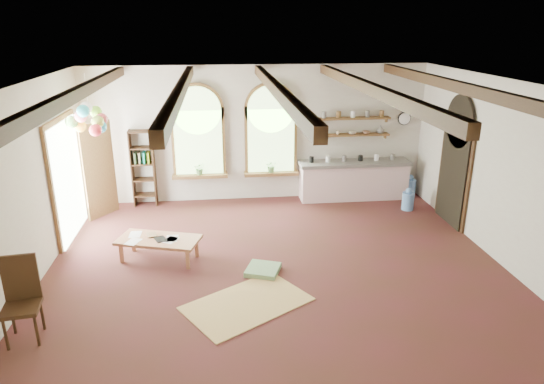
{
  "coord_description": "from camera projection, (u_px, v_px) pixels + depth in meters",
  "views": [
    {
      "loc": [
        -0.95,
        -7.73,
        4.1
      ],
      "look_at": [
        0.0,
        0.6,
        1.15
      ],
      "focal_mm": 32.0,
      "sensor_mm": 36.0,
      "label": 1
    }
  ],
  "objects": [
    {
      "name": "water_jug_b",
      "position": [
        408.0,
        200.0,
        11.15
      ],
      "size": [
        0.27,
        0.27,
        0.53
      ],
      "color": "#6091CF",
      "rests_on": "floor"
    },
    {
      "name": "balloon_cluster",
      "position": [
        89.0,
        119.0,
        9.37
      ],
      "size": [
        0.75,
        0.87,
        1.15
      ],
      "color": "white",
      "rests_on": "floor"
    },
    {
      "name": "ceiling_beams",
      "position": [
        276.0,
        89.0,
        7.68
      ],
      "size": [
        6.2,
        6.8,
        0.18
      ],
      "primitive_type": null,
      "color": "#3B2412",
      "rests_on": "ceiling"
    },
    {
      "name": "potted_plant_left",
      "position": [
        200.0,
        168.0,
        11.39
      ],
      "size": [
        0.27,
        0.23,
        0.3
      ],
      "primitive_type": "imported",
      "color": "#598C4C",
      "rests_on": "window_left"
    },
    {
      "name": "tablet",
      "position": [
        160.0,
        239.0,
        8.69
      ],
      "size": [
        0.27,
        0.31,
        0.01
      ],
      "primitive_type": "cube",
      "rotation": [
        0.0,
        0.0,
        0.41
      ],
      "color": "black",
      "rests_on": "coffee_table"
    },
    {
      "name": "floor",
      "position": [
        276.0,
        263.0,
        8.71
      ],
      "size": [
        8.0,
        8.0,
        0.0
      ],
      "primitive_type": "plane",
      "color": "#532223",
      "rests_on": "ground"
    },
    {
      "name": "table_book",
      "position": [
        147.0,
        236.0,
        8.82
      ],
      "size": [
        0.22,
        0.28,
        0.02
      ],
      "primitive_type": "imported",
      "rotation": [
        0.0,
        0.0,
        0.26
      ],
      "color": "olive",
      "rests_on": "coffee_table"
    },
    {
      "name": "floor_mat",
      "position": [
        247.0,
        303.0,
        7.45
      ],
      "size": [
        2.15,
        1.93,
        0.02
      ],
      "primitive_type": "cube",
      "rotation": [
        0.0,
        0.0,
        0.56
      ],
      "color": "tan",
      "rests_on": "floor"
    },
    {
      "name": "shelf_cup_b",
      "position": [
        338.0,
        132.0,
        11.55
      ],
      "size": [
        0.1,
        0.1,
        0.09
      ],
      "primitive_type": "imported",
      "color": "beige",
      "rests_on": "wall_shelf_lower"
    },
    {
      "name": "window_left",
      "position": [
        198.0,
        135.0,
        11.23
      ],
      "size": [
        1.3,
        0.28,
        2.2
      ],
      "color": "brown",
      "rests_on": "floor"
    },
    {
      "name": "water_jug_a",
      "position": [
        410.0,
        187.0,
        12.03
      ],
      "size": [
        0.28,
        0.28,
        0.55
      ],
      "color": "#6091CF",
      "rests_on": "floor"
    },
    {
      "name": "coffee_table",
      "position": [
        159.0,
        241.0,
        8.74
      ],
      "size": [
        1.59,
        1.07,
        0.42
      ],
      "color": "#B47652",
      "rests_on": "floor"
    },
    {
      "name": "wall_clock",
      "position": [
        404.0,
        119.0,
        11.7
      ],
      "size": [
        0.32,
        0.04,
        0.32
      ],
      "primitive_type": "cylinder",
      "rotation": [
        1.57,
        0.0,
        0.0
      ],
      "color": "black",
      "rests_on": "wall_back"
    },
    {
      "name": "side_chair",
      "position": [
        24.0,
        317.0,
        6.54
      ],
      "size": [
        0.52,
        0.52,
        1.18
      ],
      "color": "#3B2412",
      "rests_on": "floor"
    },
    {
      "name": "shelf_bowl_a",
      "position": [
        352.0,
        133.0,
        11.59
      ],
      "size": [
        0.22,
        0.22,
        0.05
      ],
      "primitive_type": "imported",
      "color": "beige",
      "rests_on": "wall_shelf_lower"
    },
    {
      "name": "shelf_bowl_b",
      "position": [
        366.0,
        132.0,
        11.63
      ],
      "size": [
        0.2,
        0.2,
        0.06
      ],
      "primitive_type": "imported",
      "color": "#8C664C",
      "rests_on": "wall_shelf_lower"
    },
    {
      "name": "left_doorway",
      "position": [
        67.0,
        180.0,
        9.59
      ],
      "size": [
        0.1,
        1.9,
        2.5
      ],
      "primitive_type": "cube",
      "color": "brown",
      "rests_on": "floor"
    },
    {
      "name": "wall_shelf_upper",
      "position": [
        355.0,
        118.0,
        11.48
      ],
      "size": [
        1.7,
        0.24,
        0.04
      ],
      "primitive_type": "cube",
      "color": "brown",
      "rests_on": "wall_back"
    },
    {
      "name": "kitchen_counter",
      "position": [
        353.0,
        180.0,
        11.8
      ],
      "size": [
        2.68,
        0.62,
        0.94
      ],
      "color": "beige",
      "rests_on": "floor"
    },
    {
      "name": "wall_shelf_lower",
      "position": [
        354.0,
        135.0,
        11.61
      ],
      "size": [
        1.7,
        0.24,
        0.04
      ],
      "primitive_type": "cube",
      "color": "brown",
      "rests_on": "wall_back"
    },
    {
      "name": "potted_plant_right",
      "position": [
        271.0,
        166.0,
        11.57
      ],
      "size": [
        0.27,
        0.23,
        0.3
      ],
      "primitive_type": "imported",
      "color": "#598C4C",
      "rests_on": "window_right"
    },
    {
      "name": "right_doorway",
      "position": [
        454.0,
        173.0,
        10.18
      ],
      "size": [
        0.1,
        1.3,
        2.4
      ],
      "primitive_type": "cube",
      "color": "black",
      "rests_on": "floor"
    },
    {
      "name": "shelf_cup_a",
      "position": [
        323.0,
        133.0,
        11.51
      ],
      "size": [
        0.12,
        0.1,
        0.1
      ],
      "primitive_type": "imported",
      "color": "white",
      "rests_on": "wall_shelf_lower"
    },
    {
      "name": "window_right",
      "position": [
        271.0,
        133.0,
        11.41
      ],
      "size": [
        1.3,
        0.28,
        2.2
      ],
      "color": "brown",
      "rests_on": "floor"
    },
    {
      "name": "bookshelf",
      "position": [
        143.0,
        168.0,
        11.23
      ],
      "size": [
        0.53,
        0.32,
        1.8
      ],
      "color": "#3B2412",
      "rests_on": "floor"
    },
    {
      "name": "shelf_vase",
      "position": [
        380.0,
        129.0,
        11.64
      ],
      "size": [
        0.18,
        0.18,
        0.19
      ],
      "primitive_type": "imported",
      "color": "slate",
      "rests_on": "wall_shelf_lower"
    },
    {
      "name": "floor_cushion",
      "position": [
        263.0,
        270.0,
        8.39
      ],
      "size": [
        0.69,
        0.69,
        0.09
      ],
      "primitive_type": "cube",
      "rotation": [
        0.0,
        0.0,
        -0.36
      ],
      "color": "#759E6C",
      "rests_on": "floor"
    }
  ]
}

